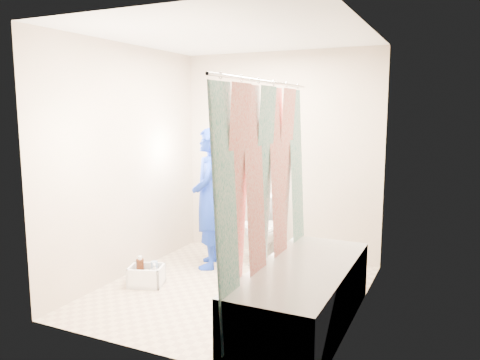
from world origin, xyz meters
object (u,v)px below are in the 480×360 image
at_px(bathtub, 303,294).
at_px(toilet, 265,229).
at_px(cleaning_caddy, 147,276).
at_px(plumber, 209,198).

bearing_deg(bathtub, toilet, 122.50).
xyz_separation_m(toilet, cleaning_caddy, (-0.75, -1.24, -0.28)).
bearing_deg(toilet, plumber, -144.68).
height_order(plumber, cleaning_caddy, plumber).
relative_size(toilet, cleaning_caddy, 1.89).
distance_m(bathtub, plumber, 1.77).
distance_m(toilet, plumber, 0.77).
bearing_deg(plumber, cleaning_caddy, -42.05).
xyz_separation_m(toilet, plumber, (-0.48, -0.46, 0.40)).
xyz_separation_m(bathtub, cleaning_caddy, (-1.67, 0.19, -0.18)).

